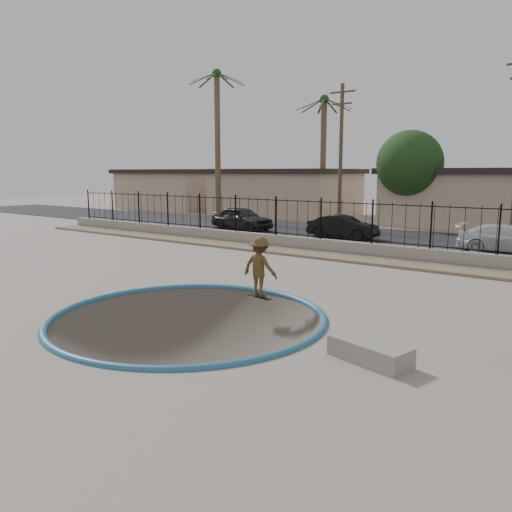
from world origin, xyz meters
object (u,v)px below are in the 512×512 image
Objects in this scene: skateboard at (260,297)px; concrete_ledge at (370,352)px; car_c at (509,239)px; skater at (260,270)px; car_a at (242,218)px; car_b at (343,227)px.

concrete_ledge is (4.56, -2.65, 0.14)m from skateboard.
skateboard is 0.54× the size of concrete_ledge.
skateboard is 5.27m from concrete_ledge.
concrete_ledge reaches higher than skateboard.
car_c is (-0.28, 15.80, 0.48)m from concrete_ledge.
skateboard is at bearing -0.19° from skater.
car_a is at bearing -50.49° from skater.
skater is 0.40× the size of car_a.
car_c reaches higher than concrete_ledge.
skater reaches higher than skateboard.
skateboard is at bearing 157.24° from car_c.
car_b is (-4.06, 13.40, -0.19)m from skater.
skater is 0.45× the size of car_b.
car_c reaches higher than car_b.
skater is 0.39× the size of car_c.
skateboard is 0.20× the size of car_a.
car_a is 0.97× the size of car_c.
skater is at bearing -167.00° from car_b.
car_b is 8.35m from car_c.
car_a is (-15.68, 16.05, 0.56)m from concrete_ledge.
car_b is (-8.62, 16.05, 0.47)m from concrete_ledge.
skateboard is 13.84m from car_c.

